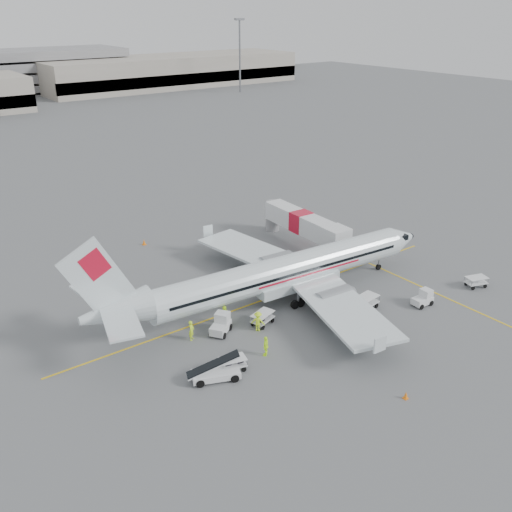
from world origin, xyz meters
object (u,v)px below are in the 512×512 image
(jet_bridge, at_px, (301,229))
(tug_fore, at_px, (422,298))
(aircraft, at_px, (286,251))
(tug_aft, at_px, (220,324))
(tug_mid, at_px, (352,310))
(belt_loader, at_px, (216,365))

(jet_bridge, distance_m, tug_fore, 18.39)
(aircraft, distance_m, jet_bridge, 14.26)
(tug_aft, bearing_deg, aircraft, -24.63)
(tug_mid, relative_size, tug_aft, 0.95)
(jet_bridge, height_order, tug_mid, jet_bridge)
(aircraft, distance_m, tug_fore, 13.75)
(belt_loader, xyz_separation_m, tug_fore, (22.13, -1.86, -0.55))
(belt_loader, height_order, tug_aft, belt_loader)
(tug_mid, distance_m, tug_aft, 12.09)
(belt_loader, height_order, tug_mid, belt_loader)
(aircraft, relative_size, tug_aft, 16.24)
(jet_bridge, bearing_deg, tug_mid, -113.55)
(aircraft, bearing_deg, belt_loader, -146.28)
(tug_mid, bearing_deg, belt_loader, 168.37)
(jet_bridge, relative_size, tug_aft, 6.80)
(belt_loader, distance_m, tug_aft, 6.69)
(tug_fore, bearing_deg, tug_mid, 164.59)
(tug_aft, bearing_deg, tug_fore, -57.07)
(belt_loader, distance_m, tug_fore, 22.21)
(jet_bridge, relative_size, tug_fore, 7.65)
(tug_fore, distance_m, tug_mid, 7.50)
(belt_loader, bearing_deg, tug_mid, 24.26)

